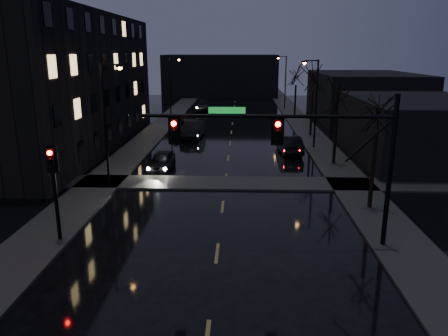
# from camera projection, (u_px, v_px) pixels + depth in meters

# --- Properties ---
(sidewalk_left) EXTENTS (3.00, 140.00, 0.12)m
(sidewalk_left) POSITION_uv_depth(u_px,v_px,m) (150.00, 136.00, 45.80)
(sidewalk_left) COLOR #2D2D2B
(sidewalk_left) RESTS_ON ground
(sidewalk_right) EXTENTS (3.00, 140.00, 0.12)m
(sidewalk_right) POSITION_uv_depth(u_px,v_px,m) (313.00, 137.00, 45.18)
(sidewalk_right) COLOR #2D2D2B
(sidewalk_right) RESTS_ON ground
(sidewalk_cross) EXTENTS (40.00, 3.00, 0.12)m
(sidewalk_cross) POSITION_uv_depth(u_px,v_px,m) (225.00, 183.00, 29.56)
(sidewalk_cross) COLOR #2D2D2B
(sidewalk_cross) RESTS_ON ground
(apartment_block) EXTENTS (12.00, 30.00, 12.00)m
(apartment_block) POSITION_uv_depth(u_px,v_px,m) (49.00, 82.00, 39.72)
(apartment_block) COLOR black
(apartment_block) RESTS_ON ground
(commercial_right_near) EXTENTS (10.00, 14.00, 5.00)m
(commercial_right_near) POSITION_uv_depth(u_px,v_px,m) (418.00, 130.00, 35.61)
(commercial_right_near) COLOR black
(commercial_right_near) RESTS_ON ground
(commercial_right_far) EXTENTS (12.00, 18.00, 6.00)m
(commercial_right_far) POSITION_uv_depth(u_px,v_px,m) (364.00, 96.00, 56.66)
(commercial_right_far) COLOR black
(commercial_right_far) RESTS_ON ground
(far_block) EXTENTS (22.00, 10.00, 8.00)m
(far_block) POSITION_uv_depth(u_px,v_px,m) (221.00, 76.00, 86.07)
(far_block) COLOR black
(far_block) RESTS_ON ground
(signal_mast) EXTENTS (11.11, 0.41, 7.00)m
(signal_mast) POSITION_uv_depth(u_px,v_px,m) (306.00, 142.00, 19.01)
(signal_mast) COLOR black
(signal_mast) RESTS_ON ground
(signal_pole_left) EXTENTS (0.35, 0.41, 4.53)m
(signal_pole_left) POSITION_uv_depth(u_px,v_px,m) (54.00, 180.00, 19.90)
(signal_pole_left) COLOR black
(signal_pole_left) RESTS_ON ground
(tree_near) EXTENTS (3.52, 3.52, 8.08)m
(tree_near) POSITION_uv_depth(u_px,v_px,m) (379.00, 99.00, 23.32)
(tree_near) COLOR black
(tree_near) RESTS_ON ground
(tree_mid_a) EXTENTS (3.30, 3.30, 7.58)m
(tree_mid_a) POSITION_uv_depth(u_px,v_px,m) (338.00, 90.00, 33.07)
(tree_mid_a) COLOR black
(tree_mid_a) RESTS_ON ground
(tree_mid_b) EXTENTS (3.74, 3.74, 8.59)m
(tree_mid_b) POSITION_uv_depth(u_px,v_px,m) (313.00, 72.00, 44.45)
(tree_mid_b) COLOR black
(tree_mid_b) RESTS_ON ground
(tree_far) EXTENTS (3.43, 3.43, 7.88)m
(tree_far) POSITION_uv_depth(u_px,v_px,m) (296.00, 72.00, 58.10)
(tree_far) COLOR black
(tree_far) RESTS_ON ground
(streetlight_l_near) EXTENTS (1.53, 0.28, 8.00)m
(streetlight_l_near) POSITION_uv_depth(u_px,v_px,m) (108.00, 114.00, 28.13)
(streetlight_l_near) COLOR black
(streetlight_l_near) RESTS_ON ground
(streetlight_l_far) EXTENTS (1.53, 0.28, 8.00)m
(streetlight_l_far) POSITION_uv_depth(u_px,v_px,m) (172.00, 84.00, 54.19)
(streetlight_l_far) COLOR black
(streetlight_l_far) RESTS_ON ground
(streetlight_r_mid) EXTENTS (1.53, 0.28, 8.00)m
(streetlight_r_mid) POSITION_uv_depth(u_px,v_px,m) (314.00, 96.00, 39.16)
(streetlight_r_mid) COLOR black
(streetlight_r_mid) RESTS_ON ground
(streetlight_r_far) EXTENTS (1.53, 0.28, 8.00)m
(streetlight_r_far) POSITION_uv_depth(u_px,v_px,m) (284.00, 78.00, 66.19)
(streetlight_r_far) COLOR black
(streetlight_r_far) RESTS_ON ground
(oncoming_car_a) EXTENTS (1.68, 4.14, 1.41)m
(oncoming_car_a) POSITION_uv_depth(u_px,v_px,m) (162.00, 161.00, 32.98)
(oncoming_car_a) COLOR black
(oncoming_car_a) RESTS_ON ground
(oncoming_car_b) EXTENTS (2.25, 5.29, 1.70)m
(oncoming_car_b) POSITION_uv_depth(u_px,v_px,m) (193.00, 130.00, 45.11)
(oncoming_car_b) COLOR black
(oncoming_car_b) RESTS_ON ground
(oncoming_car_c) EXTENTS (3.14, 5.87, 1.57)m
(oncoming_car_c) POSITION_uv_depth(u_px,v_px,m) (188.00, 127.00, 47.16)
(oncoming_car_c) COLOR black
(oncoming_car_c) RESTS_ON ground
(oncoming_car_d) EXTENTS (2.90, 5.66, 1.57)m
(oncoming_car_d) POSITION_uv_depth(u_px,v_px,m) (202.00, 105.00, 66.01)
(oncoming_car_d) COLOR black
(oncoming_car_d) RESTS_ON ground
(lead_car) EXTENTS (2.09, 4.90, 1.57)m
(lead_car) POSITION_uv_depth(u_px,v_px,m) (289.00, 144.00, 38.31)
(lead_car) COLOR black
(lead_car) RESTS_ON ground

